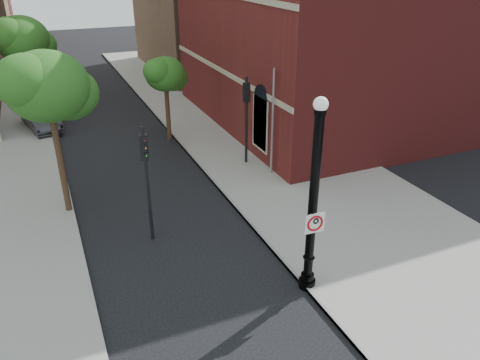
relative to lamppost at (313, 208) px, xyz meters
name	(u,v)px	position (x,y,z in m)	size (l,w,h in m)	color
ground	(240,300)	(-2.15, 0.23, -2.80)	(120.00, 120.00, 0.00)	black
sidewalk_right	(269,151)	(3.85, 10.23, -2.74)	(8.00, 60.00, 0.12)	gray
curb_edge	(197,163)	(-0.10, 10.23, -2.73)	(0.10, 60.00, 0.14)	gray
brick_wall_building	(389,9)	(13.85, 14.23, 3.46)	(22.30, 16.30, 12.50)	maroon
lamppost	(313,208)	(0.00, 0.00, 0.00)	(0.51, 0.51, 6.05)	black
no_parking_sign	(315,223)	(0.01, -0.16, -0.41)	(0.64, 0.09, 0.64)	white
parked_car	(40,118)	(-6.84, 18.76, -2.11)	(1.45, 4.15, 1.37)	#2A2A2E
traffic_signal_left	(146,166)	(-3.73, 4.57, 0.09)	(0.32, 0.37, 4.29)	black
traffic_signal_right	(247,107)	(2.10, 9.29, 0.11)	(0.28, 0.36, 4.32)	black
utility_pole	(272,124)	(2.65, 7.69, -0.30)	(0.10, 0.10, 4.99)	#999999
street_tree_a	(48,88)	(-6.28, 7.87, 2.24)	(3.54, 3.20, 6.38)	#372116
street_tree_b	(23,40)	(-6.97, 19.53, 2.20)	(3.51, 3.17, 6.33)	#372116
street_tree_c	(166,75)	(-0.37, 14.20, 0.78)	(2.52, 2.28, 4.54)	#372116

